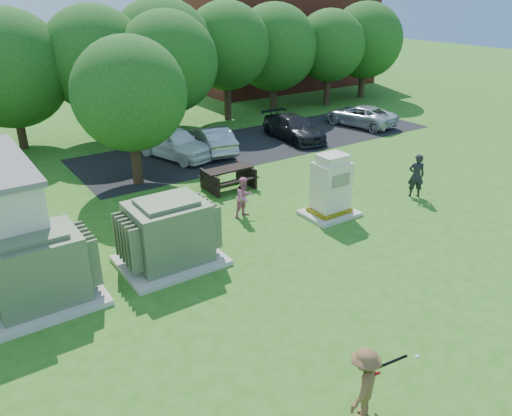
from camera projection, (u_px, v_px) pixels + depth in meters
ground at (341, 303)px, 13.25m from camera, size 120.00×120.00×0.00m
brick_building at (279, 36)px, 41.28m from camera, size 15.00×8.00×8.00m
parking_strip at (264, 142)px, 27.05m from camera, size 20.00×6.00×0.01m
transformer_left at (38, 270)px, 12.91m from camera, size 3.00×2.40×2.07m
transformer_right at (169, 234)px, 14.81m from camera, size 3.00×2.40×2.07m
generator_cabinet at (331, 189)px, 17.98m from camera, size 1.90×1.56×2.32m
picnic_table at (228, 176)px, 20.63m from camera, size 2.04×1.53×0.87m
batter at (364, 384)px, 9.45m from camera, size 1.18×0.98×1.59m
person_by_generator at (416, 176)px, 19.66m from camera, size 0.77×0.71×1.76m
person_at_picnic at (244, 197)px, 17.95m from camera, size 0.83×0.70×1.52m
car_white at (174, 143)px, 24.28m from camera, size 3.02×4.74×1.50m
car_silver_a at (212, 139)px, 25.15m from camera, size 2.11×4.19×1.32m
car_dark at (294, 128)px, 27.22m from camera, size 2.05×4.53×1.29m
car_silver_b at (360, 116)px, 29.96m from camera, size 2.86×4.71×1.22m
batting_equipment at (392, 364)px, 9.60m from camera, size 1.19×0.32×0.09m
tree_row at (129, 60)px, 26.44m from camera, size 41.30×13.30×7.30m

